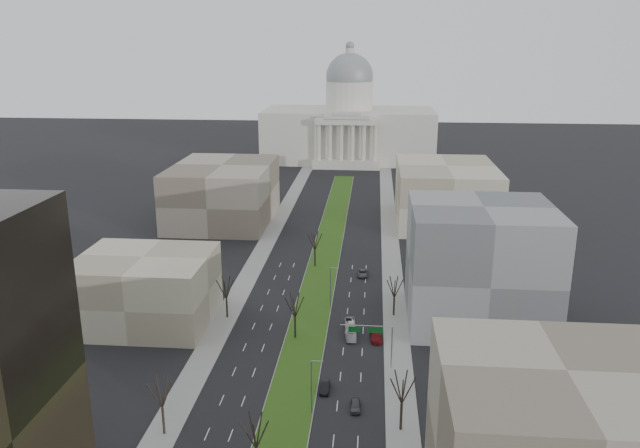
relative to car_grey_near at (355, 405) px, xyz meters
The scene contains 24 objects.
ground 64.00m from the car_grey_near, 99.33° to the left, with size 600.00×600.00×0.00m, color black.
median 63.00m from the car_grey_near, 99.48° to the left, with size 8.00×222.03×0.20m.
sidewalk_left 47.25m from the car_grey_near, 126.15° to the left, with size 5.00×330.00×0.15m, color gray.
sidewalk_right 38.82m from the car_grey_near, 79.42° to the left, with size 5.00×330.00×0.15m, color gray.
capitol 213.56m from the car_grey_near, 92.79° to the left, with size 80.00×46.00×55.00m.
building_beige_left 52.09m from the car_grey_near, 147.01° to the left, with size 26.00×22.00×14.00m, color tan.
building_grey_right 43.84m from the car_grey_near, 56.09° to the left, with size 28.00×26.00×24.00m, color slate.
building_far_left 113.00m from the car_grey_near, 113.74° to the left, with size 30.00×40.00×18.00m, color #776B5B.
building_far_right 111.23m from the car_grey_near, 77.17° to the left, with size 30.00×40.00×18.00m, color tan.
tree_left_mid 29.64m from the car_grey_near, 162.21° to the right, with size 5.40×5.40×9.72m.
tree_left_far 42.06m from the car_grey_near, 131.51° to the left, with size 5.28×5.28×9.50m.
tree_right_mid 10.59m from the car_grey_near, 35.38° to the right, with size 5.52×5.52×9.94m.
tree_right_far 36.28m from the car_grey_near, 79.01° to the left, with size 5.04×5.04×9.07m.
tree_median_a 21.84m from the car_grey_near, 126.30° to the right, with size 5.40×5.40×9.72m.
tree_median_b 27.00m from the car_grey_near, 118.12° to the left, with size 5.40×5.40×9.72m.
tree_median_c 64.66m from the car_grey_near, 101.09° to the left, with size 5.40×5.40×9.72m.
streetlamp_median_b 8.01m from the car_grey_near, 164.39° to the right, with size 1.90×0.20×9.16m.
streetlamp_median_c 38.94m from the car_grey_near, 99.83° to the left, with size 1.90×0.20×9.16m.
mast_arm_signs 14.59m from the car_grey_near, 76.70° to the left, with size 9.12×0.24×8.09m.
car_grey_near is the anchor object (origin of this frame).
car_black 7.21m from the car_grey_near, 135.87° to the left, with size 1.51×4.32×1.42m, color black.
car_red 24.15m from the car_grey_near, 82.56° to the left, with size 2.14×5.27×1.53m, color maroon.
car_grey_far 57.67m from the car_grey_near, 90.12° to the left, with size 2.35×5.09×1.41m, color #4B4D52.
box_van 25.63m from the car_grey_near, 94.09° to the left, with size 1.91×8.16×2.27m, color silver.
Camera 1 is at (12.30, -28.31, 55.11)m, focal length 35.00 mm.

